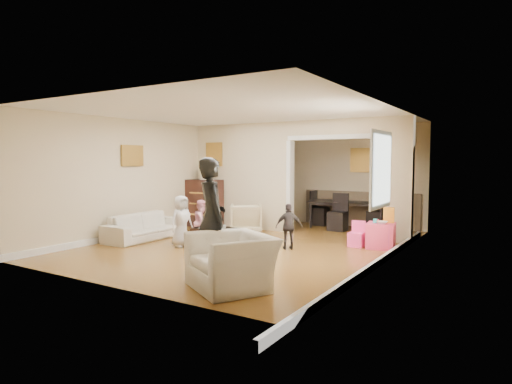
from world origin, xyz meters
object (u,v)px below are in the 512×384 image
Objects in this scene: cyan_cup at (375,221)px; child_kneel_b at (202,222)px; armchair_front at (232,262)px; table_lamp at (204,173)px; play_table at (381,236)px; coffee_table at (221,239)px; child_toddler at (289,227)px; dining_table at (347,214)px; sofa at (145,226)px; armchair_back at (246,218)px; coffee_cup at (224,227)px; dresser at (204,203)px; adult_person at (212,217)px; child_kneel_a at (181,221)px.

child_kneel_b is (-3.12, -1.42, -0.08)m from cyan_cup.
table_lamp is (-3.71, 4.09, 1.03)m from armchair_front.
child_kneel_b reaches higher than play_table.
coffee_table is 1.24× the size of child_toddler.
child_toddler reaches higher than dining_table.
child_toddler is at bearing -92.89° from child_kneel_b.
cyan_cup is at bearing -82.80° from child_kneel_b.
armchair_front is at bearing -119.41° from sofa.
coffee_cup is at bearing 79.14° from armchair_back.
armchair_front is 3.74m from cyan_cup.
dresser is (-3.71, 4.09, 0.25)m from armchair_front.
dresser is 4.68m from play_table.
coffee_table is at bearing -130.51° from child_kneel_b.
armchair_back is 3.13m from cyan_cup.
dining_table is at bearing -54.33° from adult_person.
adult_person is 2.36m from child_toddler.
dining_table is 1.87× the size of child_kneel_a.
table_lamp is at bearing -41.97° from armchair_back.
coffee_table is 2.12× the size of play_table.
child_kneel_b is at bearing -81.68° from sofa.
cyan_cup is at bearing -70.89° from dining_table.
child_kneel_b reaches higher than coffee_cup.
sofa is 2.09× the size of child_kneel_b.
coffee_cup is 3.03m from play_table.
dresser is 12.88× the size of coffee_cup.
adult_person is at bearing -115.05° from child_kneel_a.
child_toddler is at bearing 131.58° from armchair_front.
adult_person is 1.94× the size of child_kneel_b.
cyan_cup is 0.08× the size of child_kneel_a.
armchair_front reaches higher than dining_table.
dresser is at bearing 19.92° from child_kneel_b.
cyan_cup is (2.42, 1.72, 0.33)m from coffee_table.
child_kneel_b reaches higher than coffee_table.
dresser reaches higher than coffee_table.
table_lamp is 0.33× the size of coffee_table.
armchair_front is 13.72× the size of cyan_cup.
coffee_table is at bearing -45.68° from dresser.
adult_person is (-1.43, -3.30, 0.34)m from cyan_cup.
dresser is 0.69× the size of adult_person.
dresser is 3.34× the size of table_lamp.
adult_person is at bearing -114.56° from play_table.
dresser is at bearing 162.50° from armchair_front.
coffee_cup is 2.92m from cyan_cup.
child_toddler is (0.06, 2.32, -0.43)m from adult_person.
dresser is at bearing -41.97° from armchair_back.
play_table is at bearing 26.57° from cyan_cup.
child_kneel_a is (1.28, -2.33, -0.10)m from dresser.
armchair_back reaches higher than cyan_cup.
armchair_front is 5.91m from dining_table.
sofa is 4.79m from cyan_cup.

